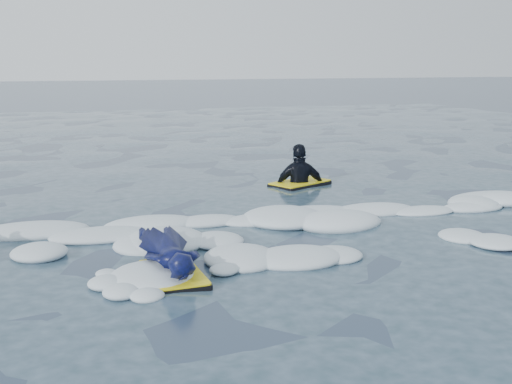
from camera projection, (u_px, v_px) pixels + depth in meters
ground at (245, 261)px, 6.88m from camera, size 120.00×120.00×0.00m
foam_band at (223, 236)px, 7.85m from camera, size 12.00×3.10×0.30m
prone_woman_unit at (169, 253)px, 6.49m from camera, size 0.61×1.50×0.38m
waiting_rider_unit at (300, 189)px, 10.91m from camera, size 1.20×1.00×1.57m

